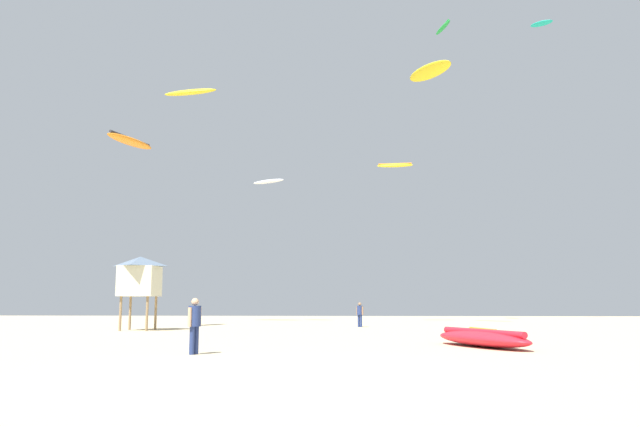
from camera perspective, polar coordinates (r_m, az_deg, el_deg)
The scene contains 13 objects.
ground_plane at distance 15.51m, azimuth -3.82°, elevation -13.71°, with size 120.00×120.00×0.00m, color #C6B28C.
person_foreground at distance 19.76m, azimuth -11.22°, elevation -9.50°, with size 0.38×0.51×1.68m.
person_midground at distance 41.12m, azimuth 3.60°, elevation -8.89°, with size 0.45×0.35×1.56m.
kite_grounded_near at distance 23.30m, azimuth 14.36°, elevation -10.84°, with size 3.38×5.32×0.66m.
kite_grounded_mid at distance 30.70m, azimuth 14.43°, elevation -10.32°, with size 1.57×3.24×0.41m.
lifeguard_tower at distance 37.59m, azimuth -15.90°, elevation -5.42°, with size 2.30×2.30×4.15m.
kite_aloft_0 at distance 57.28m, azimuth 11.00°, elevation 16.10°, with size 1.45×2.93×0.66m.
kite_aloft_1 at distance 41.81m, azimuth -16.71°, elevation 6.25°, with size 2.37×4.26×0.51m.
kite_aloft_2 at distance 51.99m, azimuth -11.60°, elevation 10.64°, with size 4.64×2.22×0.81m.
kite_aloft_3 at distance 52.94m, azimuth 6.76°, elevation 4.32°, with size 3.03×1.11×0.52m.
kite_aloft_4 at distance 48.56m, azimuth 9.85°, elevation 12.49°, with size 3.55×4.30×1.03m.
kite_aloft_5 at distance 64.96m, azimuth 19.31°, elevation 15.83°, with size 2.06×1.60×0.48m.
kite_aloft_6 at distance 53.20m, azimuth -4.66°, elevation 2.89°, with size 3.15×2.31×0.45m.
Camera 1 is at (1.92, -15.31, 1.54)m, focal length 35.57 mm.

